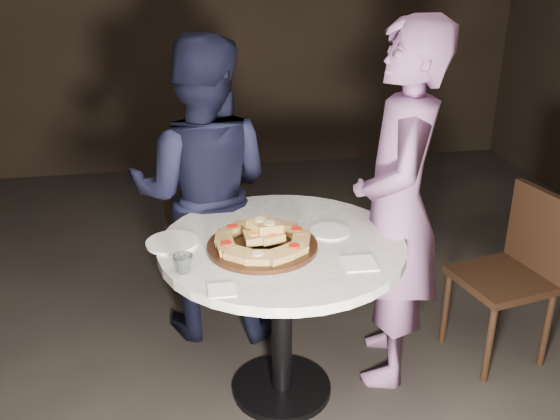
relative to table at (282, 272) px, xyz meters
The scene contains 13 objects.
floor 0.69m from the table, 139.63° to the right, with size 7.00×7.00×0.00m, color black.
table is the anchor object (origin of this frame).
serving_board 0.20m from the table, 151.73° to the right, with size 0.48×0.48×0.02m, color black.
focaccia_pile 0.23m from the table, 151.69° to the right, with size 0.42×0.43×0.11m.
plate_left 0.51m from the table, behind, with size 0.23×0.23×0.01m, color white.
plate_right 0.28m from the table, 11.96° to the left, with size 0.18×0.18×0.01m, color white.
water_glass 0.52m from the table, 155.44° to the right, with size 0.08×0.08×0.07m, color silver.
napkin_near 0.51m from the table, 128.89° to the right, with size 0.10×0.10×0.01m, color white.
napkin_far 0.41m from the table, 43.92° to the right, with size 0.13×0.13×0.01m, color white.
chair_far 1.16m from the table, 105.68° to the left, with size 0.43×0.45×0.86m.
chair_right 1.27m from the table, ahead, with size 0.51×0.50×0.90m.
diner_navy 0.73m from the table, 115.22° to the left, with size 0.80×0.63×1.65m, color black.
diner_teal 0.62m from the table, 10.40° to the left, with size 0.65×0.42×1.77m, color #835C91.
Camera 1 is at (-0.34, -2.34, 2.05)m, focal length 40.00 mm.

